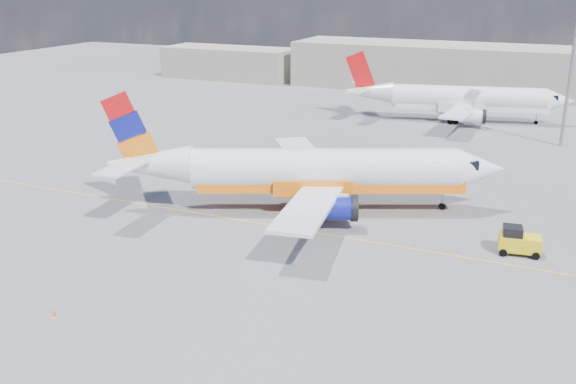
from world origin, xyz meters
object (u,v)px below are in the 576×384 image
at_px(second_jet, 460,99).
at_px(traffic_cone, 54,313).
at_px(gse_tug, 518,241).
at_px(main_jet, 312,171).

height_order(second_jet, traffic_cone, second_jet).
relative_size(second_jet, traffic_cone, 65.47).
bearing_deg(gse_tug, second_jet, 96.15).
height_order(main_jet, gse_tug, main_jet).
bearing_deg(second_jet, gse_tug, -87.72).
bearing_deg(main_jet, gse_tug, -32.23).
xyz_separation_m(gse_tug, traffic_cone, (-24.52, -20.99, -0.76)).
relative_size(main_jet, second_jet, 1.08).
bearing_deg(traffic_cone, second_jet, 79.05).
bearing_deg(main_jet, second_jet, 58.88).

